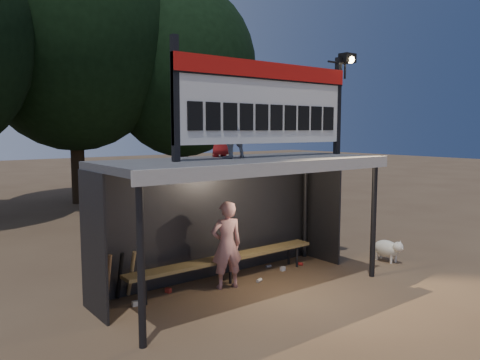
{
  "coord_description": "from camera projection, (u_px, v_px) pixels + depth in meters",
  "views": [
    {
      "loc": [
        -4.94,
        -6.25,
        2.82
      ],
      "look_at": [
        0.2,
        0.4,
        1.9
      ],
      "focal_mm": 35.0,
      "sensor_mm": 36.0,
      "label": 1
    }
  ],
  "objects": [
    {
      "name": "ground",
      "position": [
        245.0,
        290.0,
        8.23
      ],
      "size": [
        80.0,
        80.0,
        0.0
      ],
      "primitive_type": "plane",
      "color": "brown",
      "rests_on": "ground"
    },
    {
      "name": "player",
      "position": [
        227.0,
        245.0,
        8.26
      ],
      "size": [
        0.65,
        0.51,
        1.56
      ],
      "primitive_type": "imported",
      "rotation": [
        0.0,
        0.0,
        2.88
      ],
      "color": "silver",
      "rests_on": "ground"
    },
    {
      "name": "child_a",
      "position": [
        230.0,
        126.0,
        7.92
      ],
      "size": [
        0.57,
        0.46,
        1.11
      ],
      "primitive_type": "imported",
      "rotation": [
        0.0,
        0.0,
        3.06
      ],
      "color": "gray",
      "rests_on": "dugout_shelter"
    },
    {
      "name": "child_b",
      "position": [
        220.0,
        133.0,
        8.34
      ],
      "size": [
        0.45,
        0.33,
        0.84
      ],
      "primitive_type": "imported",
      "rotation": [
        0.0,
        0.0,
        2.97
      ],
      "color": "#AB1A1A",
      "rests_on": "dugout_shelter"
    },
    {
      "name": "dugout_shelter",
      "position": [
        236.0,
        185.0,
        8.22
      ],
      "size": [
        5.1,
        2.08,
        2.32
      ],
      "color": "#414143",
      "rests_on": "ground"
    },
    {
      "name": "scoreboard_assembly",
      "position": [
        270.0,
        100.0,
        8.2
      ],
      "size": [
        4.1,
        0.27,
        1.99
      ],
      "color": "black",
      "rests_on": "dugout_shelter"
    },
    {
      "name": "bench",
      "position": [
        226.0,
        259.0,
        8.62
      ],
      "size": [
        4.0,
        0.35,
        0.48
      ],
      "color": "olive",
      "rests_on": "ground"
    },
    {
      "name": "tree_mid",
      "position": [
        73.0,
        38.0,
        17.21
      ],
      "size": [
        7.22,
        7.22,
        10.36
      ],
      "color": "black",
      "rests_on": "ground"
    },
    {
      "name": "tree_right",
      "position": [
        181.0,
        70.0,
        18.97
      ],
      "size": [
        6.08,
        6.08,
        8.72
      ],
      "color": "#312215",
      "rests_on": "ground"
    },
    {
      "name": "dog",
      "position": [
        388.0,
        249.0,
        9.97
      ],
      "size": [
        0.36,
        0.81,
        0.49
      ],
      "color": "silver",
      "rests_on": "ground"
    },
    {
      "name": "bats",
      "position": [
        114.0,
        277.0,
        7.58
      ],
      "size": [
        0.67,
        0.35,
        0.84
      ],
      "color": "olive",
      "rests_on": "ground"
    },
    {
      "name": "litter",
      "position": [
        240.0,
        278.0,
        8.77
      ],
      "size": [
        3.78,
        0.65,
        0.08
      ],
      "color": "#AA291D",
      "rests_on": "ground"
    }
  ]
}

